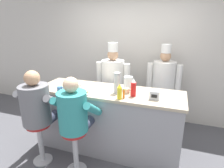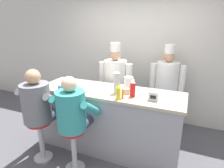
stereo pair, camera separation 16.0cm
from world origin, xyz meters
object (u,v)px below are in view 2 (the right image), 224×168
at_px(water_pitcher_clear, 129,83).
at_px(coffee_mug_blue, 61,88).
at_px(hot_sauce_bottle_orange, 123,94).
at_px(diner_seated_teal, 73,113).
at_px(coffee_mug_tan, 127,91).
at_px(cup_stack_steel, 117,83).
at_px(mustard_bottle_yellow, 118,92).
at_px(breakfast_plate, 86,92).
at_px(ketchup_bottle_red, 133,88).
at_px(cook_in_whites_near, 115,83).
at_px(diner_seated_grey, 38,105).
at_px(cook_in_whites_far, 166,84).
at_px(cereal_bowl, 78,85).
at_px(napkin_dispenser_chrome, 154,96).

xyz_separation_m(water_pitcher_clear, coffee_mug_blue, (-0.94, -0.42, -0.06)).
height_order(hot_sauce_bottle_orange, coffee_mug_blue, hot_sauce_bottle_orange).
height_order(water_pitcher_clear, diner_seated_teal, diner_seated_teal).
xyz_separation_m(coffee_mug_blue, diner_seated_teal, (0.42, -0.33, -0.19)).
relative_size(coffee_mug_tan, cup_stack_steel, 0.39).
distance_m(mustard_bottle_yellow, diner_seated_teal, 0.66).
relative_size(mustard_bottle_yellow, coffee_mug_blue, 1.72).
height_order(hot_sauce_bottle_orange, breakfast_plate, hot_sauce_bottle_orange).
xyz_separation_m(ketchup_bottle_red, breakfast_plate, (-0.68, -0.12, -0.11)).
distance_m(water_pitcher_clear, cook_in_whites_near, 0.71).
bearing_deg(coffee_mug_tan, diner_seated_grey, -153.04).
bearing_deg(coffee_mug_blue, ketchup_bottle_red, 9.01).
relative_size(mustard_bottle_yellow, cook_in_whites_far, 0.13).
relative_size(mustard_bottle_yellow, hot_sauce_bottle_orange, 1.62).
xyz_separation_m(cereal_bowl, coffee_mug_blue, (-0.13, -0.27, 0.01)).
distance_m(coffee_mug_blue, cook_in_whites_far, 1.91).
height_order(water_pitcher_clear, cook_in_whites_far, cook_in_whites_far).
bearing_deg(cook_in_whites_near, coffee_mug_tan, -57.05).
bearing_deg(breakfast_plate, coffee_mug_tan, 19.01).
xyz_separation_m(breakfast_plate, cook_in_whites_far, (1.01, 1.23, -0.13)).
xyz_separation_m(water_pitcher_clear, coffee_mug_tan, (0.03, -0.18, -0.06)).
xyz_separation_m(water_pitcher_clear, cereal_bowl, (-0.81, -0.16, -0.08)).
height_order(cereal_bowl, coffee_mug_tan, coffee_mug_tan).
distance_m(water_pitcher_clear, napkin_dispenser_chrome, 0.52).
relative_size(napkin_dispenser_chrome, diner_seated_teal, 0.09).
height_order(cup_stack_steel, napkin_dispenser_chrome, cup_stack_steel).
height_order(coffee_mug_blue, cook_in_whites_near, cook_in_whites_near).
distance_m(water_pitcher_clear, cup_stack_steel, 0.24).
xyz_separation_m(mustard_bottle_yellow, water_pitcher_clear, (0.01, 0.42, 0.00)).
relative_size(cup_stack_steel, napkin_dispenser_chrome, 2.44).
relative_size(cereal_bowl, cup_stack_steel, 0.52).
relative_size(ketchup_bottle_red, mustard_bottle_yellow, 1.21).
bearing_deg(diner_seated_teal, cereal_bowl, 116.16).
distance_m(coffee_mug_tan, cup_stack_steel, 0.19).
height_order(napkin_dispenser_chrome, cook_in_whites_near, cook_in_whites_near).
relative_size(diner_seated_teal, cook_in_whites_near, 0.82).
height_order(cereal_bowl, coffee_mug_blue, coffee_mug_blue).
xyz_separation_m(water_pitcher_clear, breakfast_plate, (-0.54, -0.38, -0.09)).
bearing_deg(cereal_bowl, diner_seated_grey, -115.73).
xyz_separation_m(ketchup_bottle_red, napkin_dispenser_chrome, (0.30, -0.03, -0.06)).
relative_size(breakfast_plate, coffee_mug_blue, 1.81).
xyz_separation_m(mustard_bottle_yellow, coffee_mug_tan, (0.04, 0.24, -0.06)).
bearing_deg(diner_seated_teal, diner_seated_grey, 179.81).
bearing_deg(ketchup_bottle_red, napkin_dispenser_chrome, -5.47).
distance_m(cook_in_whites_near, cook_in_whites_far, 0.96).
distance_m(hot_sauce_bottle_orange, cook_in_whites_near, 1.03).
bearing_deg(mustard_bottle_yellow, breakfast_plate, 175.65).
height_order(water_pitcher_clear, cook_in_whites_near, cook_in_whites_near).
relative_size(breakfast_plate, cook_in_whites_near, 0.14).
bearing_deg(ketchup_bottle_red, water_pitcher_clear, 118.84).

